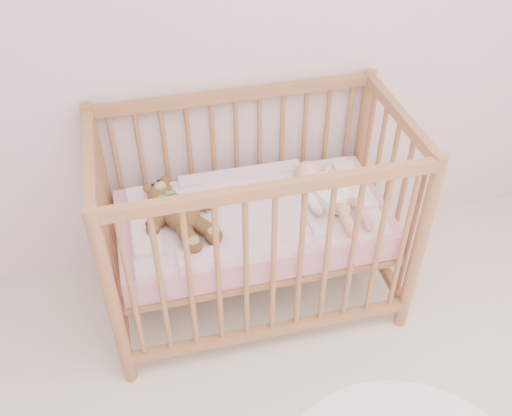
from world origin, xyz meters
name	(u,v)px	position (x,y,z in m)	size (l,w,h in m)	color
wall_back	(239,4)	(0.00, 2.00, 1.35)	(4.00, 0.02, 2.70)	silver
crib	(253,221)	(-0.04, 1.60, 0.50)	(1.36, 0.76, 1.00)	#A86C47
mattress	(253,223)	(-0.04, 1.60, 0.49)	(1.22, 0.62, 0.13)	pink
blanket	(253,211)	(-0.04, 1.60, 0.56)	(1.10, 0.58, 0.06)	#EBA2B6
baby	(327,190)	(0.30, 1.58, 0.64)	(0.25, 0.52, 0.13)	white
teddy_bear	(180,211)	(-0.37, 1.58, 0.65)	(0.34, 0.48, 0.13)	brown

